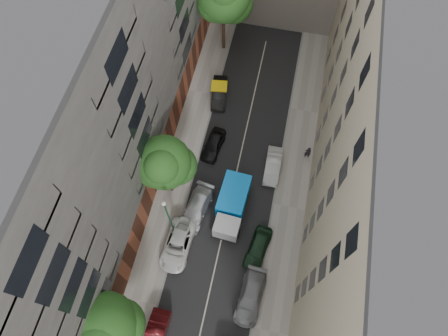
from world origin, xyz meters
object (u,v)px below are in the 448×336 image
(car_left_2, at_px, (178,244))
(car_left_3, at_px, (196,208))
(tree_near, at_px, (105,328))
(lamp_post, at_px, (168,215))
(car_right_3, at_px, (273,166))
(pedestrian, at_px, (308,152))
(car_left_4, at_px, (213,145))
(tarp_truck, at_px, (232,205))
(tree_mid, at_px, (165,165))
(car_left_5, at_px, (219,93))
(car_right_2, at_px, (258,248))
(car_right_1, at_px, (251,297))

(car_left_2, height_order, car_left_3, car_left_3)
(tree_near, relative_size, lamp_post, 1.06)
(car_right_3, distance_m, pedestrian, 3.69)
(car_left_4, relative_size, car_right_3, 0.96)
(tarp_truck, relative_size, tree_mid, 0.73)
(car_left_5, relative_size, car_right_2, 1.03)
(car_right_2, relative_size, pedestrian, 2.42)
(tarp_truck, bearing_deg, car_right_1, -63.18)
(car_left_5, bearing_deg, car_left_2, -98.16)
(car_right_1, xyz_separation_m, car_right_3, (-0.14, 12.40, -0.03))
(car_right_3, relative_size, lamp_post, 0.60)
(tree_near, height_order, lamp_post, tree_near)
(tarp_truck, bearing_deg, car_right_2, -42.20)
(car_right_1, bearing_deg, car_left_2, 160.89)
(car_left_3, height_order, lamp_post, lamp_post)
(tarp_truck, xyz_separation_m, car_left_4, (-3.14, 6.19, -0.81))
(car_left_3, height_order, car_right_2, car_left_3)
(car_left_4, xyz_separation_m, car_right_2, (6.14, -9.27, 0.03))
(car_right_1, relative_size, lamp_post, 0.71)
(car_left_3, height_order, tree_near, tree_near)
(car_left_5, xyz_separation_m, lamp_post, (-0.80, -15.43, 3.61))
(tarp_truck, height_order, car_left_3, tarp_truck)
(car_left_3, relative_size, pedestrian, 2.89)
(tarp_truck, xyz_separation_m, car_right_3, (2.99, 5.12, -0.81))
(lamp_post, bearing_deg, car_left_5, 87.03)
(car_left_4, bearing_deg, car_right_3, -2.06)
(lamp_post, bearing_deg, tree_mid, 107.00)
(tarp_truck, relative_size, car_right_1, 1.22)
(pedestrian, bearing_deg, lamp_post, 38.68)
(car_right_2, bearing_deg, car_left_5, 123.78)
(car_right_2, distance_m, lamp_post, 8.54)
(tree_mid, xyz_separation_m, lamp_post, (1.15, -3.76, -1.25))
(car_right_2, relative_size, tree_near, 0.57)
(car_left_5, distance_m, pedestrian, 11.34)
(car_right_1, xyz_separation_m, tree_mid, (-9.02, 8.09, 4.86))
(car_left_3, distance_m, tree_mid, 5.77)
(car_left_3, bearing_deg, lamp_post, -115.97)
(car_left_4, xyz_separation_m, car_right_1, (6.27, -13.47, 0.03))
(tree_near, distance_m, pedestrian, 23.41)
(car_left_2, relative_size, car_right_3, 1.23)
(car_right_2, relative_size, lamp_post, 0.60)
(tarp_truck, bearing_deg, car_left_5, 111.06)
(car_right_2, xyz_separation_m, tree_mid, (-8.89, 3.89, 4.86))
(car_left_2, xyz_separation_m, car_left_5, (0.00, 16.76, 0.00))
(car_left_5, relative_size, pedestrian, 2.51)
(car_left_4, distance_m, car_right_2, 11.12)
(car_right_3, height_order, tree_mid, tree_mid)
(car_right_1, distance_m, lamp_post, 9.68)
(car_left_5, distance_m, car_right_1, 20.98)
(tree_near, bearing_deg, lamp_post, 78.44)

